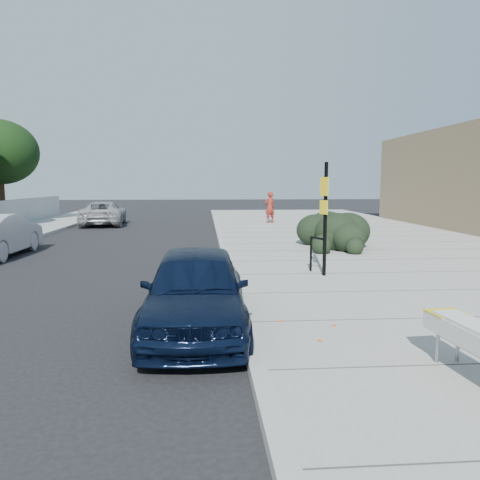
# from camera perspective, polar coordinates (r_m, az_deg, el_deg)

# --- Properties ---
(ground) EXTENTS (120.00, 120.00, 0.00)m
(ground) POSITION_cam_1_polar(r_m,az_deg,el_deg) (9.75, -0.39, -7.41)
(ground) COLOR black
(ground) RESTS_ON ground
(sidewalk_near) EXTENTS (11.20, 50.00, 0.15)m
(sidewalk_near) POSITION_cam_1_polar(r_m,az_deg,el_deg) (15.89, 18.88, -1.90)
(sidewalk_near) COLOR gray
(sidewalk_near) RESTS_ON ground
(curb_near) EXTENTS (0.22, 50.00, 0.17)m
(curb_near) POSITION_cam_1_polar(r_m,az_deg,el_deg) (14.63, -1.73, -2.23)
(curb_near) COLOR #9E9E99
(curb_near) RESTS_ON ground
(bike_rack) EXTENTS (0.29, 0.58, 0.92)m
(bike_rack) POSITION_cam_1_polar(r_m,az_deg,el_deg) (11.97, 9.46, -1.39)
(bike_rack) COLOR black
(bike_rack) RESTS_ON sidewalk_near
(sign_post) EXTENTS (0.16, 0.30, 2.77)m
(sign_post) POSITION_cam_1_polar(r_m,az_deg,el_deg) (11.57, 10.30, 3.36)
(sign_post) COLOR black
(sign_post) RESTS_ON sidewalk_near
(hedge) EXTENTS (2.91, 4.16, 1.41)m
(hedge) POSITION_cam_1_polar(r_m,az_deg,el_deg) (17.08, 11.39, 1.57)
(hedge) COLOR black
(hedge) RESTS_ON sidewalk_near
(sedan_navy) EXTENTS (1.72, 4.11, 1.39)m
(sedan_navy) POSITION_cam_1_polar(r_m,az_deg,el_deg) (7.69, -5.39, -6.05)
(sedan_navy) COLOR black
(sedan_navy) RESTS_ON ground
(suv_silver) EXTENTS (2.69, 5.09, 1.37)m
(suv_silver) POSITION_cam_1_polar(r_m,az_deg,el_deg) (28.06, -16.29, 3.13)
(suv_silver) COLOR #A8AAAD
(suv_silver) RESTS_ON ground
(pedestrian) EXTENTS (0.78, 0.69, 1.79)m
(pedestrian) POSITION_cam_1_polar(r_m,az_deg,el_deg) (26.83, 3.65, 4.01)
(pedestrian) COLOR maroon
(pedestrian) RESTS_ON sidewalk_near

